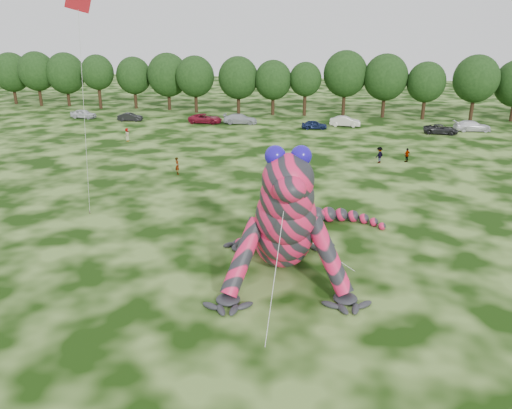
{
  "coord_description": "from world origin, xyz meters",
  "views": [
    {
      "loc": [
        10.08,
        -25.91,
        14.26
      ],
      "look_at": [
        4.31,
        1.93,
        4.0
      ],
      "focal_mm": 35.0,
      "sensor_mm": 36.0,
      "label": 1
    }
  ],
  "objects_px": {
    "car_6": "(441,129)",
    "spectator_2": "(379,155)",
    "tree_10": "(345,83)",
    "tree_12": "(425,91)",
    "car_7": "(472,126)",
    "flying_kite": "(79,23)",
    "tree_2": "(66,80)",
    "car_3": "(240,119)",
    "tree_3": "(98,82)",
    "tree_8": "(273,88)",
    "tree_0": "(12,78)",
    "car_1": "(130,117)",
    "tree_9": "(305,89)",
    "car_0": "(83,114)",
    "tree_1": "(38,79)",
    "tree_7": "(238,85)",
    "tree_5": "(168,82)",
    "car_2": "(205,119)",
    "tree_6": "(195,84)",
    "tree_11": "(385,86)",
    "spectator_0": "(177,166)",
    "car_5": "(345,121)",
    "car_4": "(314,125)",
    "spectator_4": "(127,135)",
    "spectator_3": "(407,155)",
    "tree_4": "(134,83)",
    "tree_13": "(475,89)",
    "inflatable_gecko": "(282,197)"
  },
  "relations": [
    {
      "from": "tree_5",
      "to": "car_2",
      "type": "bearing_deg",
      "value": -47.71
    },
    {
      "from": "car_7",
      "to": "spectator_2",
      "type": "height_order",
      "value": "spectator_2"
    },
    {
      "from": "car_3",
      "to": "spectator_2",
      "type": "relative_size",
      "value": 2.88
    },
    {
      "from": "tree_4",
      "to": "car_5",
      "type": "distance_m",
      "value": 39.1
    },
    {
      "from": "car_4",
      "to": "tree_9",
      "type": "bearing_deg",
      "value": 4.64
    },
    {
      "from": "car_7",
      "to": "flying_kite",
      "type": "bearing_deg",
      "value": 134.5
    },
    {
      "from": "spectator_2",
      "to": "tree_7",
      "type": "bearing_deg",
      "value": -103.29
    },
    {
      "from": "flying_kite",
      "to": "tree_1",
      "type": "relative_size",
      "value": 1.7
    },
    {
      "from": "inflatable_gecko",
      "to": "car_6",
      "type": "xyz_separation_m",
      "value": [
        15.56,
        43.39,
        -3.59
      ]
    },
    {
      "from": "tree_0",
      "to": "tree_12",
      "type": "relative_size",
      "value": 1.06
    },
    {
      "from": "car_5",
      "to": "car_2",
      "type": "bearing_deg",
      "value": 96.83
    },
    {
      "from": "tree_6",
      "to": "car_7",
      "type": "relative_size",
      "value": 1.86
    },
    {
      "from": "spectator_0",
      "to": "car_5",
      "type": "bearing_deg",
      "value": -57.87
    },
    {
      "from": "flying_kite",
      "to": "tree_7",
      "type": "bearing_deg",
      "value": 93.24
    },
    {
      "from": "tree_0",
      "to": "car_1",
      "type": "relative_size",
      "value": 2.49
    },
    {
      "from": "tree_4",
      "to": "spectator_0",
      "type": "height_order",
      "value": "tree_4"
    },
    {
      "from": "tree_2",
      "to": "tree_7",
      "type": "bearing_deg",
      "value": -3.4
    },
    {
      "from": "car_2",
      "to": "tree_3",
      "type": "bearing_deg",
      "value": 64.55
    },
    {
      "from": "car_6",
      "to": "spectator_2",
      "type": "distance_m",
      "value": 19.71
    },
    {
      "from": "tree_2",
      "to": "spectator_4",
      "type": "distance_m",
      "value": 35.04
    },
    {
      "from": "tree_11",
      "to": "spectator_3",
      "type": "height_order",
      "value": "tree_11"
    },
    {
      "from": "tree_6",
      "to": "tree_10",
      "type": "distance_m",
      "value": 25.03
    },
    {
      "from": "car_0",
      "to": "tree_10",
      "type": "bearing_deg",
      "value": -70.7
    },
    {
      "from": "tree_4",
      "to": "car_6",
      "type": "bearing_deg",
      "value": -13.67
    },
    {
      "from": "car_0",
      "to": "spectator_0",
      "type": "xyz_separation_m",
      "value": [
        26.13,
        -27.47,
        0.16
      ]
    },
    {
      "from": "tree_2",
      "to": "car_7",
      "type": "height_order",
      "value": "tree_2"
    },
    {
      "from": "tree_7",
      "to": "car_4",
      "type": "bearing_deg",
      "value": -37.36
    },
    {
      "from": "tree_2",
      "to": "spectator_2",
      "type": "bearing_deg",
      "value": -28.45
    },
    {
      "from": "tree_10",
      "to": "spectator_4",
      "type": "xyz_separation_m",
      "value": [
        -26.68,
        -25.28,
        -4.41
      ]
    },
    {
      "from": "tree_0",
      "to": "spectator_4",
      "type": "height_order",
      "value": "tree_0"
    },
    {
      "from": "tree_10",
      "to": "tree_12",
      "type": "bearing_deg",
      "value": -3.8
    },
    {
      "from": "car_7",
      "to": "spectator_3",
      "type": "distance_m",
      "value": 22.06
    },
    {
      "from": "tree_11",
      "to": "tree_6",
      "type": "bearing_deg",
      "value": -177.24
    },
    {
      "from": "car_1",
      "to": "tree_9",
      "type": "bearing_deg",
      "value": -76.65
    },
    {
      "from": "flying_kite",
      "to": "tree_2",
      "type": "relative_size",
      "value": 1.73
    },
    {
      "from": "tree_3",
      "to": "tree_2",
      "type": "bearing_deg",
      "value": 166.93
    },
    {
      "from": "tree_3",
      "to": "tree_8",
      "type": "height_order",
      "value": "tree_3"
    },
    {
      "from": "tree_3",
      "to": "tree_8",
      "type": "distance_m",
      "value": 31.5
    },
    {
      "from": "tree_0",
      "to": "car_0",
      "type": "relative_size",
      "value": 2.27
    },
    {
      "from": "tree_5",
      "to": "spectator_4",
      "type": "relative_size",
      "value": 5.82
    },
    {
      "from": "tree_8",
      "to": "spectator_0",
      "type": "bearing_deg",
      "value": -95.15
    },
    {
      "from": "tree_13",
      "to": "tree_12",
      "type": "bearing_deg",
      "value": 175.08
    },
    {
      "from": "car_1",
      "to": "car_3",
      "type": "relative_size",
      "value": 0.75
    },
    {
      "from": "tree_5",
      "to": "spectator_4",
      "type": "distance_m",
      "value": 25.75
    },
    {
      "from": "spectator_2",
      "to": "tree_5",
      "type": "bearing_deg",
      "value": -91.93
    },
    {
      "from": "tree_7",
      "to": "car_3",
      "type": "distance_m",
      "value": 9.97
    },
    {
      "from": "tree_7",
      "to": "tree_8",
      "type": "distance_m",
      "value": 5.87
    },
    {
      "from": "car_1",
      "to": "car_4",
      "type": "distance_m",
      "value": 28.94
    },
    {
      "from": "tree_2",
      "to": "car_3",
      "type": "distance_m",
      "value": 37.17
    },
    {
      "from": "tree_8",
      "to": "car_1",
      "type": "bearing_deg",
      "value": -153.85
    }
  ]
}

